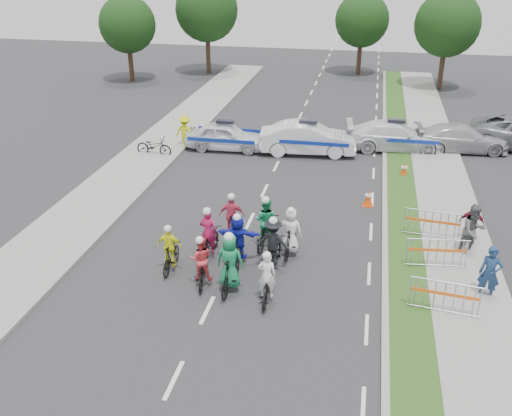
% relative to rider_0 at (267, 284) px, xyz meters
% --- Properties ---
extents(ground, '(90.00, 90.00, 0.00)m').
position_rel_rider_0_xyz_m(ground, '(-1.62, -0.84, -0.57)').
color(ground, '#28282B').
rests_on(ground, ground).
extents(curb_right, '(0.20, 60.00, 0.12)m').
position_rel_rider_0_xyz_m(curb_right, '(3.48, 4.16, -0.51)').
color(curb_right, gray).
rests_on(curb_right, ground).
extents(grass_strip, '(1.20, 60.00, 0.11)m').
position_rel_rider_0_xyz_m(grass_strip, '(4.18, 4.16, -0.52)').
color(grass_strip, '#234415').
rests_on(grass_strip, ground).
extents(sidewalk_right, '(2.40, 60.00, 0.13)m').
position_rel_rider_0_xyz_m(sidewalk_right, '(5.98, 4.16, -0.51)').
color(sidewalk_right, gray).
rests_on(sidewalk_right, ground).
extents(sidewalk_left, '(3.00, 60.00, 0.13)m').
position_rel_rider_0_xyz_m(sidewalk_left, '(-8.12, 4.16, -0.51)').
color(sidewalk_left, gray).
rests_on(sidewalk_left, ground).
extents(rider_0, '(0.64, 1.71, 1.73)m').
position_rel_rider_0_xyz_m(rider_0, '(0.00, 0.00, 0.00)').
color(rider_0, black).
rests_on(rider_0, ground).
extents(rider_1, '(0.87, 1.95, 2.03)m').
position_rel_rider_0_xyz_m(rider_1, '(-1.21, 0.37, 0.21)').
color(rider_1, black).
rests_on(rider_1, ground).
extents(rider_2, '(0.88, 1.75, 1.71)m').
position_rel_rider_0_xyz_m(rider_2, '(-2.18, 0.53, 0.07)').
color(rider_2, black).
rests_on(rider_2, ground).
extents(rider_3, '(0.85, 1.61, 1.68)m').
position_rel_rider_0_xyz_m(rider_3, '(-3.39, 1.10, 0.08)').
color(rider_3, black).
rests_on(rider_3, ground).
extents(rider_4, '(1.09, 1.91, 1.90)m').
position_rel_rider_0_xyz_m(rider_4, '(-0.15, 1.90, 0.16)').
color(rider_4, black).
rests_on(rider_4, ground).
extents(rider_5, '(1.44, 1.72, 1.81)m').
position_rel_rider_0_xyz_m(rider_5, '(-1.37, 2.09, 0.19)').
color(rider_5, black).
rests_on(rider_5, ground).
extents(rider_6, '(0.71, 1.87, 1.89)m').
position_rel_rider_0_xyz_m(rider_6, '(-2.41, 2.20, 0.05)').
color(rider_6, black).
rests_on(rider_6, ground).
extents(rider_7, '(0.81, 1.78, 1.83)m').
position_rel_rider_0_xyz_m(rider_7, '(0.28, 2.88, 0.14)').
color(rider_7, black).
rests_on(rider_7, ground).
extents(rider_8, '(0.87, 1.96, 1.93)m').
position_rel_rider_0_xyz_m(rider_8, '(-0.67, 3.36, 0.14)').
color(rider_8, black).
rests_on(rider_8, ground).
extents(rider_9, '(0.95, 1.77, 1.82)m').
position_rel_rider_0_xyz_m(rider_9, '(-1.94, 3.63, 0.13)').
color(rider_9, black).
rests_on(rider_9, ground).
extents(police_car_0, '(4.11, 1.76, 1.39)m').
position_rel_rider_0_xyz_m(police_car_0, '(-4.60, 13.11, 0.12)').
color(police_car_0, silver).
rests_on(police_car_0, ground).
extents(police_car_1, '(4.97, 2.19, 1.59)m').
position_rel_rider_0_xyz_m(police_car_1, '(-0.38, 13.28, 0.22)').
color(police_car_1, silver).
rests_on(police_car_1, ground).
extents(police_car_2, '(5.15, 2.52, 1.44)m').
position_rel_rider_0_xyz_m(police_car_2, '(3.94, 14.80, 0.15)').
color(police_car_2, silver).
rests_on(police_car_2, ground).
extents(civilian_sedan, '(4.85, 2.40, 1.36)m').
position_rel_rider_0_xyz_m(civilian_sedan, '(7.28, 15.26, 0.10)').
color(civilian_sedan, '#ABABB0').
rests_on(civilian_sedan, ground).
extents(spectator_0, '(0.72, 0.57, 1.75)m').
position_rel_rider_0_xyz_m(spectator_0, '(6.45, 1.45, 0.30)').
color(spectator_0, navy).
rests_on(spectator_0, ground).
extents(spectator_1, '(1.14, 1.04, 1.88)m').
position_rel_rider_0_xyz_m(spectator_1, '(6.32, 4.06, 0.37)').
color(spectator_1, '#505054').
rests_on(spectator_1, ground).
extents(spectator_2, '(0.96, 0.57, 1.53)m').
position_rel_rider_0_xyz_m(spectator_2, '(6.41, 4.99, 0.19)').
color(spectator_2, maroon).
rests_on(spectator_2, ground).
extents(marshal_hiviz, '(1.18, 0.80, 1.68)m').
position_rel_rider_0_xyz_m(marshal_hiviz, '(-6.73, 12.97, 0.27)').
color(marshal_hiviz, '#D1DE0B').
rests_on(marshal_hiviz, ground).
extents(barrier_0, '(2.05, 0.74, 1.12)m').
position_rel_rider_0_xyz_m(barrier_0, '(5.08, 0.29, -0.01)').
color(barrier_0, '#A5A8AD').
rests_on(barrier_0, ground).
extents(barrier_1, '(2.05, 0.74, 1.12)m').
position_rel_rider_0_xyz_m(barrier_1, '(5.08, 2.87, -0.01)').
color(barrier_1, '#A5A8AD').
rests_on(barrier_1, ground).
extents(barrier_2, '(2.04, 0.71, 1.12)m').
position_rel_rider_0_xyz_m(barrier_2, '(5.08, 5.01, -0.01)').
color(barrier_2, '#A5A8AD').
rests_on(barrier_2, ground).
extents(cone_0, '(0.40, 0.40, 0.70)m').
position_rel_rider_0_xyz_m(cone_0, '(2.79, 7.50, -0.23)').
color(cone_0, '#F24C0C').
rests_on(cone_0, ground).
extents(cone_1, '(0.40, 0.40, 0.70)m').
position_rel_rider_0_xyz_m(cone_1, '(4.32, 11.05, -0.23)').
color(cone_1, '#F24C0C').
rests_on(cone_1, ground).
extents(parked_bike, '(1.90, 0.78, 0.97)m').
position_rel_rider_0_xyz_m(parked_bike, '(-7.89, 11.46, -0.09)').
color(parked_bike, black).
rests_on(parked_bike, ground).
extents(tree_0, '(4.20, 4.20, 6.30)m').
position_rel_rider_0_xyz_m(tree_0, '(-15.62, 27.16, 3.61)').
color(tree_0, '#382619').
rests_on(tree_0, ground).
extents(tree_1, '(4.55, 4.55, 6.82)m').
position_rel_rider_0_xyz_m(tree_1, '(7.38, 29.16, 3.96)').
color(tree_1, '#382619').
rests_on(tree_1, ground).
extents(tree_3, '(4.90, 4.90, 7.35)m').
position_rel_rider_0_xyz_m(tree_3, '(-10.62, 31.16, 4.31)').
color(tree_3, '#382619').
rests_on(tree_3, ground).
extents(tree_4, '(4.20, 4.20, 6.30)m').
position_rel_rider_0_xyz_m(tree_4, '(1.38, 33.16, 3.61)').
color(tree_4, '#382619').
rests_on(tree_4, ground).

